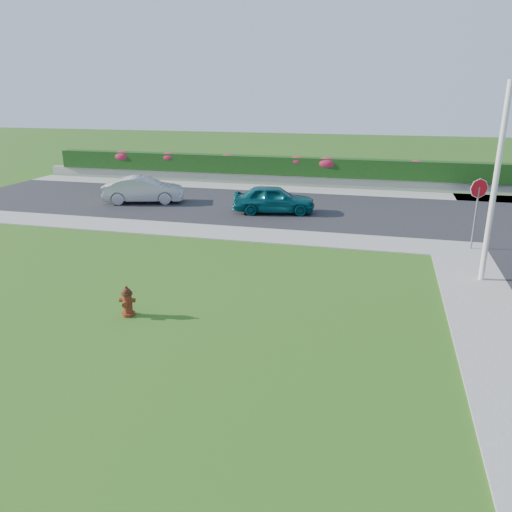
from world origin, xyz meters
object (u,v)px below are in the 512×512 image
(sedan_silver, at_px, (144,190))
(sedan_teal, at_px, (274,199))
(stop_sign, at_px, (478,197))
(utility_pole, at_px, (495,186))
(fire_hydrant, at_px, (127,302))

(sedan_silver, bearing_deg, sedan_teal, -112.12)
(stop_sign, bearing_deg, utility_pole, -96.45)
(fire_hydrant, distance_m, stop_sign, 12.60)
(sedan_teal, bearing_deg, fire_hydrant, 162.89)
(utility_pole, bearing_deg, fire_hydrant, -151.86)
(sedan_teal, bearing_deg, utility_pole, -142.63)
(utility_pole, bearing_deg, sedan_silver, 153.06)
(sedan_silver, bearing_deg, stop_sign, -123.30)
(fire_hydrant, bearing_deg, stop_sign, 32.89)
(fire_hydrant, bearing_deg, utility_pole, 19.84)
(sedan_teal, distance_m, stop_sign, 9.11)
(sedan_silver, xyz_separation_m, stop_sign, (15.16, -4.32, 1.24))
(fire_hydrant, xyz_separation_m, sedan_teal, (1.20, 11.98, 0.31))
(fire_hydrant, height_order, utility_pole, utility_pole)
(fire_hydrant, relative_size, sedan_silver, 0.20)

